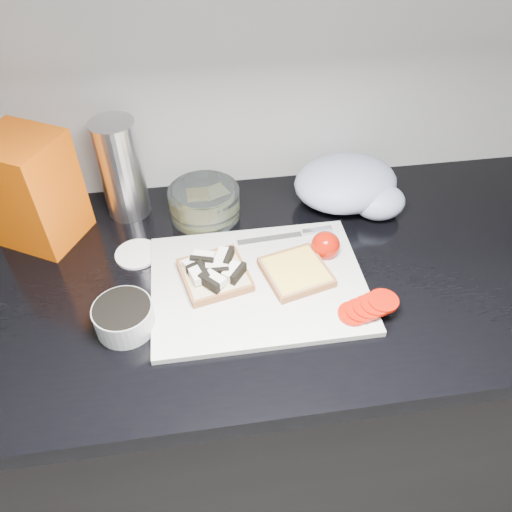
{
  "coord_description": "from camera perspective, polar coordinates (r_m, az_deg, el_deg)",
  "views": [
    {
      "loc": [
        -0.11,
        0.52,
        1.6
      ],
      "look_at": [
        -0.01,
        1.18,
        0.95
      ],
      "focal_mm": 35.0,
      "sensor_mm": 36.0,
      "label": 1
    }
  ],
  "objects": [
    {
      "name": "grocery_bag",
      "position": [
        1.13,
        10.73,
        7.93
      ],
      "size": [
        0.25,
        0.21,
        0.1
      ],
      "rotation": [
        0.0,
        0.0,
        0.09
      ],
      "color": "#B0BCD9",
      "rests_on": "countertop"
    },
    {
      "name": "cutting_board",
      "position": [
        0.94,
        0.27,
        -3.17
      ],
      "size": [
        0.4,
        0.3,
        0.01
      ],
      "primitive_type": "cube",
      "color": "silver",
      "rests_on": "countertop"
    },
    {
      "name": "whole_tomatoes",
      "position": [
        1.0,
        7.94,
        1.18
      ],
      "size": [
        0.06,
        0.06,
        0.06
      ],
      "rotation": [
        0.0,
        0.0,
        -0.28
      ],
      "color": "#B11104",
      "rests_on": "countertop"
    },
    {
      "name": "bread_bag",
      "position": [
        1.08,
        -24.21,
        6.88
      ],
      "size": [
        0.19,
        0.19,
        0.23
      ],
      "primitive_type": "cube",
      "rotation": [
        0.0,
        0.0,
        -0.51
      ],
      "color": "#FF5404",
      "rests_on": "countertop"
    },
    {
      "name": "tomato_slices",
      "position": [
        0.91,
        12.69,
        -5.73
      ],
      "size": [
        0.12,
        0.07,
        0.02
      ],
      "rotation": [
        0.0,
        0.0,
        -0.33
      ],
      "color": "#B11104",
      "rests_on": "cutting_board"
    },
    {
      "name": "knife",
      "position": [
        1.04,
        4.73,
        2.52
      ],
      "size": [
        0.2,
        0.03,
        0.01
      ],
      "rotation": [
        0.0,
        0.0,
        0.06
      ],
      "color": "#B0B0B4",
      "rests_on": "cutting_board"
    },
    {
      "name": "countertop",
      "position": [
        1.0,
        0.62,
        -2.19
      ],
      "size": [
        3.5,
        0.64,
        0.04
      ],
      "primitive_type": "cube",
      "color": "black",
      "rests_on": "base_cabinet"
    },
    {
      "name": "seed_tub",
      "position": [
        0.89,
        -14.87,
        -6.65
      ],
      "size": [
        0.1,
        0.1,
        0.05
      ],
      "color": "#A4AAAA",
      "rests_on": "countertop"
    },
    {
      "name": "base_cabinet",
      "position": [
        1.36,
        0.47,
        -15.43
      ],
      "size": [
        3.5,
        0.6,
        0.86
      ],
      "primitive_type": "cube",
      "color": "black",
      "rests_on": "ground"
    },
    {
      "name": "steel_canister",
      "position": [
        1.09,
        -15.13,
        9.51
      ],
      "size": [
        0.09,
        0.09,
        0.22
      ],
      "primitive_type": "cylinder",
      "color": "silver",
      "rests_on": "countertop"
    },
    {
      "name": "bread_left",
      "position": [
        0.94,
        -4.84,
        -1.96
      ],
      "size": [
        0.15,
        0.15,
        0.04
      ],
      "rotation": [
        0.0,
        0.0,
        0.22
      ],
      "color": "beige",
      "rests_on": "cutting_board"
    },
    {
      "name": "bread_right",
      "position": [
        0.95,
        4.6,
        -1.85
      ],
      "size": [
        0.15,
        0.15,
        0.02
      ],
      "rotation": [
        0.0,
        0.0,
        0.25
      ],
      "color": "beige",
      "rests_on": "cutting_board"
    },
    {
      "name": "tub_lid",
      "position": [
        1.03,
        -13.46,
        0.23
      ],
      "size": [
        0.09,
        0.09,
        0.01
      ],
      "primitive_type": "cylinder",
      "rotation": [
        0.0,
        0.0,
        -0.1
      ],
      "color": "white",
      "rests_on": "countertop"
    },
    {
      "name": "glass_bowl",
      "position": [
        1.09,
        -5.9,
        6.1
      ],
      "size": [
        0.15,
        0.15,
        0.06
      ],
      "rotation": [
        0.0,
        0.0,
        0.02
      ],
      "color": "silver",
      "rests_on": "countertop"
    }
  ]
}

